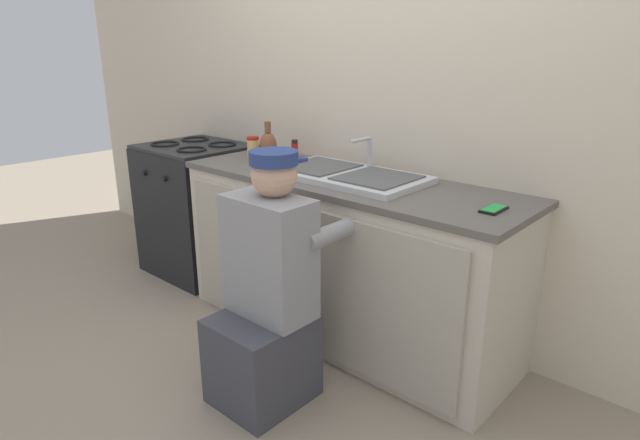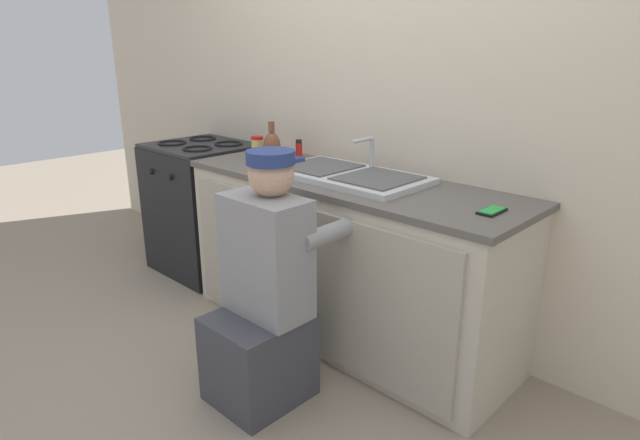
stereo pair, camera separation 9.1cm
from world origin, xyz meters
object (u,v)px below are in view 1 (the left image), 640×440
Objects in this scene: sink_double_basin at (347,174)px; cell_phone at (494,209)px; condiment_jar at (253,147)px; vase_decorative at (268,146)px; stove_range at (198,209)px; spice_bottle_red at (295,149)px; plumber_person at (267,301)px.

sink_double_basin is 5.71× the size of cell_phone.
sink_double_basin is at bearing -1.37° from condiment_jar.
cell_phone is at bearing -1.60° from vase_decorative.
stove_range is at bearing -179.90° from sink_double_basin.
condiment_jar is (-1.52, 0.05, 0.06)m from cell_phone.
sink_double_basin reaches higher than cell_phone.
stove_range is 0.90m from spice_bottle_red.
condiment_jar is at bearing 175.15° from vase_decorative.
spice_bottle_red is 0.75× the size of cell_phone.
cell_phone is at bearing -9.76° from spice_bottle_red.
stove_range is (-1.29, -0.00, -0.44)m from sink_double_basin.
vase_decorative is at bearing 135.88° from plumber_person.
vase_decorative is at bearing 0.58° from stove_range.
vase_decorative is (-0.68, 0.66, 0.50)m from plumber_person.
sink_double_basin is at bearing 177.60° from cell_phone.
vase_decorative is at bearing -95.69° from spice_bottle_red.
spice_bottle_red is (-0.56, 0.20, 0.03)m from sink_double_basin.
sink_double_basin is 0.90× the size of stove_range.
vase_decorative is at bearing 179.50° from sink_double_basin.
vase_decorative is 0.15m from condiment_jar.
condiment_jar is (-0.14, 0.01, -0.03)m from vase_decorative.
condiment_jar is (0.57, 0.02, 0.49)m from stove_range.
sink_double_basin reaches higher than condiment_jar.
stove_range is 0.88m from vase_decorative.
cell_phone is (1.36, -0.23, -0.04)m from spice_bottle_red.
condiment_jar is (-0.16, -0.18, 0.01)m from spice_bottle_red.
cell_phone is at bearing 42.18° from plumber_person.
stove_range is 0.81× the size of plumber_person.
sink_double_basin is 1.37m from stove_range.
condiment_jar reaches higher than cell_phone.
stove_range is 6.38× the size of cell_phone.
condiment_jar reaches higher than stove_range.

